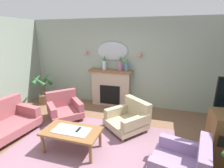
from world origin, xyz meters
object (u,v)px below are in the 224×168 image
(coffee_table, at_px, (72,133))
(potted_plant_tall_palm, at_px, (43,90))
(mantel_vase_right, at_px, (104,63))
(armchair_in_corner, at_px, (129,118))
(wall_sconce_right, at_px, (140,54))
(fireplace, at_px, (111,88))
(mantel_vase_left, at_px, (127,65))
(mantel_vase_centre, at_px, (120,64))
(armchair_beside_couch, at_px, (64,107))
(wall_sconce_left, at_px, (86,52))
(armchair_near_fireplace, at_px, (184,163))
(tv_remote, at_px, (78,130))
(wall_mirror, at_px, (112,51))

(coffee_table, relative_size, potted_plant_tall_palm, 1.05)
(mantel_vase_right, distance_m, armchair_in_corner, 1.96)
(mantel_vase_right, xyz_separation_m, wall_sconce_right, (1.05, 0.12, 0.31))
(fireplace, xyz_separation_m, mantel_vase_left, (0.50, -0.03, 0.76))
(mantel_vase_centre, height_order, armchair_beside_couch, mantel_vase_centre)
(wall_sconce_left, bearing_deg, mantel_vase_left, -5.08)
(coffee_table, distance_m, armchair_near_fireplace, 2.01)
(mantel_vase_left, bearing_deg, mantel_vase_centre, 180.00)
(tv_remote, distance_m, armchair_beside_couch, 1.52)
(wall_sconce_left, relative_size, potted_plant_tall_palm, 0.13)
(mantel_vase_right, xyz_separation_m, potted_plant_tall_palm, (-1.94, -0.50, -0.88))
(mantel_vase_centre, distance_m, armchair_in_corner, 1.74)
(fireplace, height_order, wall_mirror, wall_mirror)
(armchair_in_corner, xyz_separation_m, potted_plant_tall_palm, (-2.99, 0.78, 0.16))
(armchair_beside_couch, bearing_deg, tv_remote, -47.79)
(mantel_vase_right, relative_size, mantel_vase_left, 1.12)
(armchair_in_corner, bearing_deg, wall_sconce_right, 89.94)
(mantel_vase_left, relative_size, wall_sconce_left, 2.74)
(coffee_table, xyz_separation_m, potted_plant_tall_palm, (-2.07, 1.86, 0.09))
(armchair_near_fireplace, bearing_deg, wall_mirror, 125.84)
(wall_mirror, distance_m, armchair_in_corner, 2.19)
(fireplace, xyz_separation_m, mantel_vase_centre, (0.30, -0.03, 0.78))
(tv_remote, distance_m, armchair_near_fireplace, 1.89)
(mantel_vase_right, distance_m, tv_remote, 2.50)
(mantel_vase_right, bearing_deg, armchair_beside_couch, -122.39)
(mantel_vase_centre, bearing_deg, mantel_vase_left, 0.00)
(tv_remote, bearing_deg, coffee_table, -163.07)
(wall_sconce_left, relative_size, wall_sconce_right, 1.00)
(wall_mirror, height_order, potted_plant_tall_palm, wall_mirror)
(mantel_vase_centre, bearing_deg, armchair_in_corner, -66.75)
(tv_remote, xyz_separation_m, potted_plant_tall_palm, (-2.20, 1.82, 0.02))
(mantel_vase_left, xyz_separation_m, armchair_near_fireplace, (1.43, -2.51, -1.02))
(armchair_beside_couch, xyz_separation_m, potted_plant_tall_palm, (-1.18, 0.70, 0.16))
(wall_sconce_left, bearing_deg, mantel_vase_right, -10.46)
(mantel_vase_centre, height_order, wall_mirror, wall_mirror)
(mantel_vase_centre, relative_size, wall_mirror, 0.45)
(mantel_vase_left, height_order, armchair_in_corner, mantel_vase_left)
(mantel_vase_left, xyz_separation_m, wall_sconce_left, (-1.35, 0.12, 0.33))
(wall_sconce_right, bearing_deg, wall_sconce_left, 180.00)
(wall_mirror, xyz_separation_m, potted_plant_tall_palm, (-2.14, -0.67, -1.24))
(wall_mirror, xyz_separation_m, armchair_in_corner, (0.85, -1.45, -1.40))
(tv_remote, bearing_deg, potted_plant_tall_palm, 140.42)
(mantel_vase_right, bearing_deg, mantel_vase_centre, 0.00)
(coffee_table, xyz_separation_m, armchair_beside_couch, (-0.89, 1.16, -0.08))
(mantel_vase_centre, relative_size, potted_plant_tall_palm, 0.41)
(fireplace, distance_m, mantel_vase_right, 0.81)
(mantel_vase_right, relative_size, wall_sconce_left, 3.08)
(armchair_in_corner, bearing_deg, mantel_vase_centre, 113.25)
(mantel_vase_centre, bearing_deg, armchair_beside_couch, -136.49)
(mantel_vase_left, xyz_separation_m, wall_mirror, (-0.50, 0.17, 0.38))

